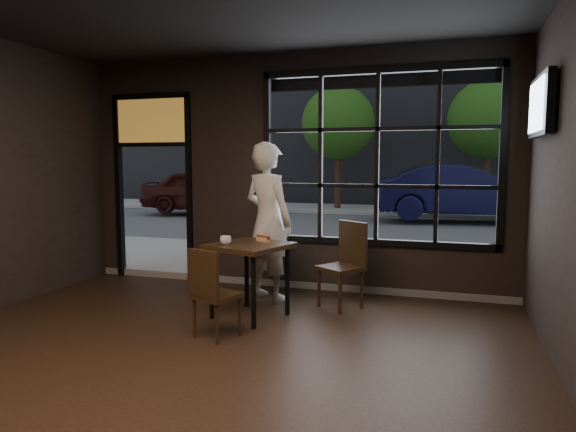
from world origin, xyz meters
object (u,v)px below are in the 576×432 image
(chair_near, at_px, (217,292))
(navy_car, at_px, (460,192))
(cafe_table, at_px, (250,280))
(man, at_px, (268,221))

(chair_near, distance_m, navy_car, 11.19)
(cafe_table, xyz_separation_m, chair_near, (-0.07, -0.72, 0.03))
(cafe_table, distance_m, chair_near, 0.73)
(chair_near, relative_size, man, 0.45)
(man, distance_m, navy_car, 9.71)
(chair_near, xyz_separation_m, man, (0.01, 1.50, 0.54))
(chair_near, height_order, navy_car, navy_car)
(navy_car, bearing_deg, man, 157.42)
(chair_near, bearing_deg, man, -70.17)
(man, height_order, navy_car, man)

